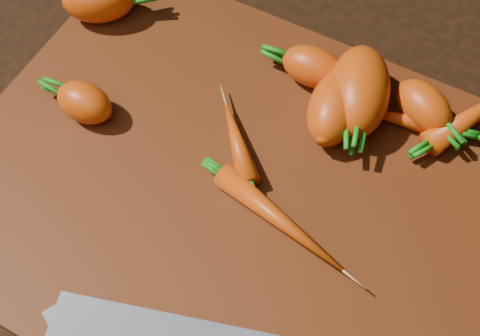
% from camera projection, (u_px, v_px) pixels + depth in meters
% --- Properties ---
extents(ground, '(2.00, 2.00, 0.01)m').
position_uv_depth(ground, '(235.00, 196.00, 0.61)').
color(ground, black).
extents(cutting_board, '(0.50, 0.40, 0.01)m').
position_uv_depth(cutting_board, '(235.00, 190.00, 0.60)').
color(cutting_board, '#51220C').
rests_on(cutting_board, ground).
extents(carrot_0, '(0.09, 0.08, 0.05)m').
position_uv_depth(carrot_0, '(99.00, 0.00, 0.68)').
color(carrot_0, '#E84C09').
rests_on(carrot_0, cutting_board).
extents(carrot_1, '(0.06, 0.04, 0.04)m').
position_uv_depth(carrot_1, '(84.00, 102.00, 0.62)').
color(carrot_1, '#E84C09').
rests_on(carrot_1, cutting_board).
extents(carrot_2, '(0.09, 0.11, 0.06)m').
position_uv_depth(carrot_2, '(359.00, 91.00, 0.62)').
color(carrot_2, '#E84C09').
rests_on(carrot_2, cutting_board).
extents(carrot_3, '(0.06, 0.09, 0.05)m').
position_uv_depth(carrot_3, '(335.00, 107.00, 0.61)').
color(carrot_3, '#E84C09').
rests_on(carrot_3, cutting_board).
extents(carrot_4, '(0.06, 0.04, 0.04)m').
position_uv_depth(carrot_4, '(313.00, 67.00, 0.64)').
color(carrot_4, '#E84C09').
rests_on(carrot_4, cutting_board).
extents(carrot_5, '(0.05, 0.04, 0.03)m').
position_uv_depth(carrot_5, '(311.00, 63.00, 0.65)').
color(carrot_5, '#E84C09').
rests_on(carrot_5, cutting_board).
extents(carrot_7, '(0.08, 0.12, 0.03)m').
position_uv_depth(carrot_7, '(477.00, 113.00, 0.62)').
color(carrot_7, '#E84C09').
rests_on(carrot_7, cutting_board).
extents(carrot_8, '(0.14, 0.06, 0.02)m').
position_uv_depth(carrot_8, '(280.00, 220.00, 0.57)').
color(carrot_8, '#E84C09').
rests_on(carrot_8, cutting_board).
extents(carrot_9, '(0.07, 0.08, 0.02)m').
position_uv_depth(carrot_9, '(237.00, 143.00, 0.61)').
color(carrot_9, '#E84C09').
rests_on(carrot_9, cutting_board).
extents(carrot_10, '(0.07, 0.06, 0.04)m').
position_uv_depth(carrot_10, '(424.00, 106.00, 0.62)').
color(carrot_10, '#E84C09').
rests_on(carrot_10, cutting_board).
extents(carrot_11, '(0.09, 0.04, 0.02)m').
position_uv_depth(carrot_11, '(407.00, 121.00, 0.62)').
color(carrot_11, '#E84C09').
rests_on(carrot_11, cutting_board).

